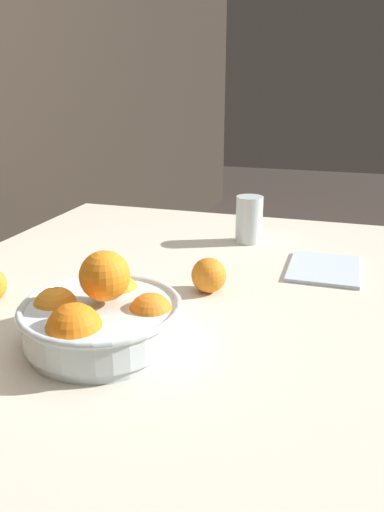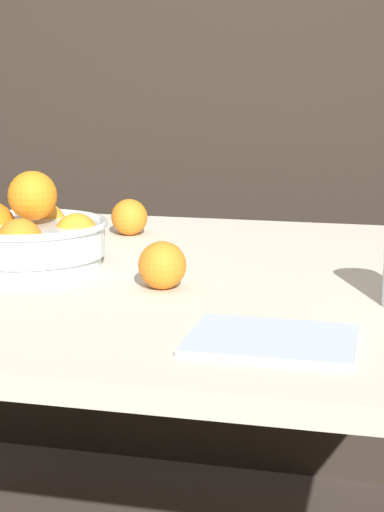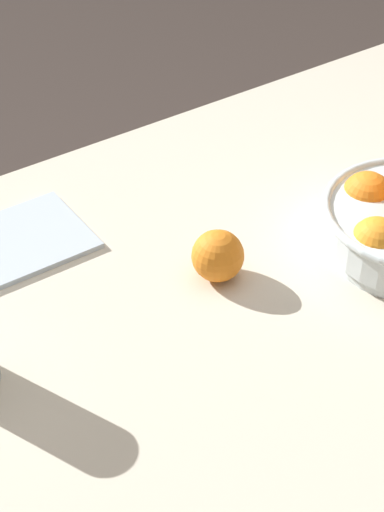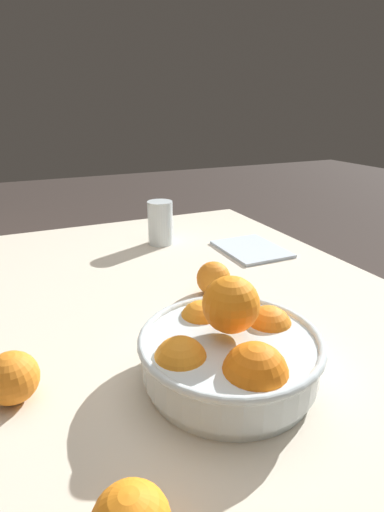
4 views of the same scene
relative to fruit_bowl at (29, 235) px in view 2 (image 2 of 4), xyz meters
name	(u,v)px [view 2 (image 2 of 4)]	position (x,y,z in m)	size (l,w,h in m)	color
dining_table	(154,313)	(0.21, 0.01, -0.12)	(1.31, 0.99, 0.73)	beige
fruit_bowl	(29,235)	(0.00, 0.00, 0.00)	(0.26, 0.26, 0.15)	silver
orange_loose_near_bowl	(162,265)	(0.25, -0.11, -0.01)	(0.07, 0.07, 0.07)	orange
orange_loose_front	(129,217)	(0.08, 0.28, -0.01)	(0.07, 0.07, 0.07)	orange
napkin	(272,340)	(0.45, -0.32, -0.04)	(0.19, 0.15, 0.01)	silver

